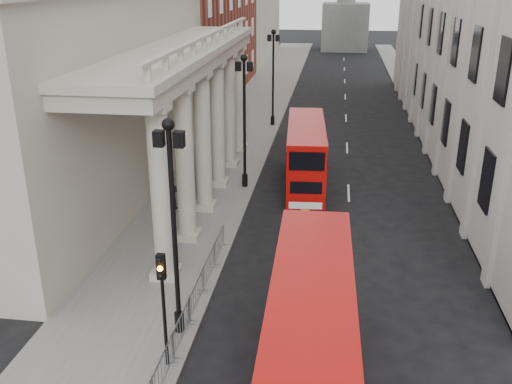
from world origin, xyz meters
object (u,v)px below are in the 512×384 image
(lamp_post_mid, at_px, (244,113))
(traffic_light, at_px, (162,290))
(bus_far, at_px, (306,155))
(lamp_post_north, at_px, (273,71))
(lamp_post_south, at_px, (173,216))
(bus_near, at_px, (310,338))
(pedestrian_c, at_px, (203,179))
(pedestrian_a, at_px, (185,203))
(pedestrian_b, at_px, (171,193))

(lamp_post_mid, xyz_separation_m, traffic_light, (0.10, -18.02, -1.80))
(bus_far, bearing_deg, lamp_post_north, 100.29)
(lamp_post_south, height_order, lamp_post_mid, same)
(bus_near, height_order, bus_far, bus_near)
(pedestrian_c, bearing_deg, lamp_post_north, 97.72)
(lamp_post_south, xyz_separation_m, pedestrian_c, (-2.46, 14.85, -4.01))
(traffic_light, height_order, bus_near, bus_near)
(pedestrian_a, distance_m, pedestrian_b, 1.49)
(bus_far, relative_size, pedestrian_b, 5.15)
(pedestrian_c, bearing_deg, traffic_light, -65.51)
(lamp_post_mid, bearing_deg, lamp_post_north, 90.00)
(bus_near, relative_size, bus_far, 1.07)
(traffic_light, xyz_separation_m, bus_far, (3.69, 18.84, -0.97))
(traffic_light, xyz_separation_m, pedestrian_b, (-3.76, 13.86, -2.05))
(lamp_post_mid, bearing_deg, pedestrian_b, -131.34)
(pedestrian_b, bearing_deg, pedestrian_a, 139.04)
(lamp_post_mid, height_order, bus_near, lamp_post_mid)
(lamp_post_south, height_order, pedestrian_a, lamp_post_south)
(lamp_post_south, distance_m, traffic_light, 2.71)
(lamp_post_mid, xyz_separation_m, pedestrian_a, (-2.57, -5.16, -4.01))
(lamp_post_south, xyz_separation_m, lamp_post_mid, (0.00, 16.00, 0.00))
(traffic_light, relative_size, bus_far, 0.45)
(lamp_post_mid, distance_m, lamp_post_north, 16.00)
(lamp_post_north, relative_size, pedestrian_a, 5.33)
(lamp_post_south, distance_m, pedestrian_b, 12.98)
(lamp_post_south, relative_size, bus_far, 0.86)
(pedestrian_a, bearing_deg, bus_near, -50.98)
(lamp_post_north, height_order, pedestrian_a, lamp_post_north)
(lamp_post_north, bearing_deg, pedestrian_b, -100.28)
(lamp_post_north, height_order, pedestrian_c, lamp_post_north)
(bus_far, relative_size, pedestrian_a, 6.16)
(traffic_light, relative_size, bus_near, 0.42)
(lamp_post_south, relative_size, pedestrian_a, 5.33)
(bus_near, bearing_deg, lamp_post_mid, 103.76)
(bus_far, bearing_deg, pedestrian_c, -166.25)
(pedestrian_b, xyz_separation_m, pedestrian_c, (1.20, 3.01, -0.15))
(pedestrian_b, bearing_deg, bus_near, 122.57)
(lamp_post_mid, relative_size, lamp_post_north, 1.00)
(lamp_post_north, xyz_separation_m, pedestrian_b, (-3.66, -20.15, -3.86))
(bus_near, bearing_deg, pedestrian_c, 111.72)
(lamp_post_south, xyz_separation_m, lamp_post_north, (0.00, 32.00, 0.00))
(lamp_post_north, bearing_deg, lamp_post_mid, -90.00)
(bus_near, height_order, pedestrian_b, bus_near)
(lamp_post_north, xyz_separation_m, pedestrian_c, (-2.46, -17.15, -4.01))
(lamp_post_north, xyz_separation_m, bus_far, (3.79, -15.18, -2.77))
(bus_near, relative_size, pedestrian_c, 6.60)
(lamp_post_mid, xyz_separation_m, pedestrian_c, (-2.46, -1.15, -4.01))
(lamp_post_north, height_order, traffic_light, lamp_post_north)
(traffic_light, height_order, pedestrian_b, traffic_light)
(traffic_light, bearing_deg, lamp_post_mid, 90.32)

